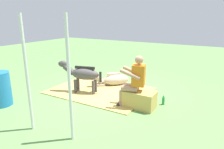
{
  "coord_description": "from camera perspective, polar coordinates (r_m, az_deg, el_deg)",
  "views": [
    {
      "loc": [
        -3.04,
        4.93,
        2.2
      ],
      "look_at": [
        -0.15,
        -0.08,
        0.55
      ],
      "focal_mm": 32.92,
      "sensor_mm": 36.0,
      "label": 1
    }
  ],
  "objects": [
    {
      "name": "pony_standing",
      "position": [
        6.03,
        -8.27,
        0.14
      ],
      "size": [
        1.32,
        0.55,
        0.94
      ],
      "color": "#4C4747",
      "rests_on": "ground"
    },
    {
      "name": "soda_bottle",
      "position": [
        5.46,
        14.06,
        -6.89
      ],
      "size": [
        0.07,
        0.07,
        0.26
      ],
      "color": "#268C3F",
      "rests_on": "ground"
    },
    {
      "name": "pony_lying",
      "position": [
        6.72,
        0.28,
        -1.46
      ],
      "size": [
        1.11,
        1.16,
        0.42
      ],
      "color": "tan",
      "rests_on": "ground"
    },
    {
      "name": "ground_plane",
      "position": [
        6.19,
        -1.57,
        -4.88
      ],
      "size": [
        24.0,
        24.0,
        0.0
      ],
      "primitive_type": "plane",
      "color": "#608C4C"
    },
    {
      "name": "hay_patch",
      "position": [
        6.29,
        -3.35,
        -4.43
      ],
      "size": [
        2.86,
        2.11,
        0.02
      ],
      "primitive_type": "cube",
      "color": "tan",
      "rests_on": "ground"
    },
    {
      "name": "tent_pole_mid",
      "position": [
        4.17,
        -22.55,
        -0.17
      ],
      "size": [
        0.06,
        0.06,
        2.26
      ],
      "primitive_type": "cylinder",
      "color": "silver",
      "rests_on": "ground"
    },
    {
      "name": "water_barrel",
      "position": [
        5.9,
        -28.76,
        -3.53
      ],
      "size": [
        0.54,
        0.54,
        0.87
      ],
      "primitive_type": "cylinder",
      "color": "#1E72B2",
      "rests_on": "ground"
    },
    {
      "name": "person_seated",
      "position": [
        5.04,
        6.11,
        -1.37
      ],
      "size": [
        0.71,
        0.51,
        1.3
      ],
      "color": "tan",
      "rests_on": "ground"
    },
    {
      "name": "hay_bale",
      "position": [
        5.17,
        7.67,
        -6.82
      ],
      "size": [
        0.76,
        0.46,
        0.42
      ],
      "primitive_type": "cube",
      "color": "tan",
      "rests_on": "ground"
    },
    {
      "name": "tent_pole_left",
      "position": [
        3.59,
        -11.74,
        -1.77
      ],
      "size": [
        0.06,
        0.06,
        2.26
      ],
      "primitive_type": "cylinder",
      "color": "silver",
      "rests_on": "ground"
    }
  ]
}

